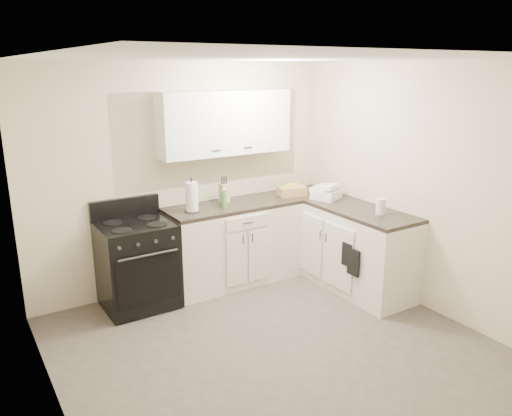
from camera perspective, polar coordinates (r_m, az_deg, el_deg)
floor at (r=4.64m, az=2.32°, el=-15.81°), size 3.60×3.60×0.00m
ceiling at (r=3.96m, az=2.74°, el=16.77°), size 3.60×3.60×0.00m
wall_back at (r=5.65m, az=-7.96°, el=3.56°), size 3.60×0.00×3.60m
wall_right at (r=5.33m, az=18.63°, el=2.14°), size 0.00×3.60×3.60m
wall_left at (r=3.48m, az=-22.73°, el=-5.31°), size 0.00×3.60×3.60m
wall_front at (r=2.93m, az=23.26°, el=-9.30°), size 3.60×0.00×3.60m
base_cabinets_back at (r=5.80m, az=-2.59°, el=-4.21°), size 1.55×0.60×0.90m
base_cabinets_right at (r=5.90m, az=9.72°, el=-4.07°), size 0.60×1.90×0.90m
countertop_back at (r=5.66m, az=-2.65°, el=0.27°), size 1.55×0.60×0.04m
countertop_right at (r=5.76m, az=9.93°, el=0.33°), size 0.60×1.90×0.04m
upper_cabinets at (r=5.62m, az=-3.54°, el=9.70°), size 1.55×0.30×0.70m
stove at (r=5.34m, az=-13.36°, el=-6.34°), size 0.74×0.63×0.89m
knife_block at (r=5.68m, az=-3.64°, el=1.67°), size 0.11×0.10×0.22m
paper_towel at (r=5.36m, az=-7.34°, el=1.27°), size 0.16×0.16×0.32m
soap_bottle at (r=5.51m, az=-3.69°, el=1.09°), size 0.07×0.07×0.20m
wicker_basket at (r=6.04m, az=4.09°, el=1.96°), size 0.37×0.29×0.11m
countertop_grill at (r=5.93m, az=8.02°, el=1.59°), size 0.38×0.37×0.11m
glass_jar at (r=5.39m, az=14.08°, el=0.18°), size 0.13×0.13×0.17m
oven_mitt_near at (r=5.31m, az=11.08°, el=-6.12°), size 0.02×0.17×0.29m
oven_mitt_far at (r=5.36m, az=10.36°, el=-5.26°), size 0.02×0.15×0.25m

